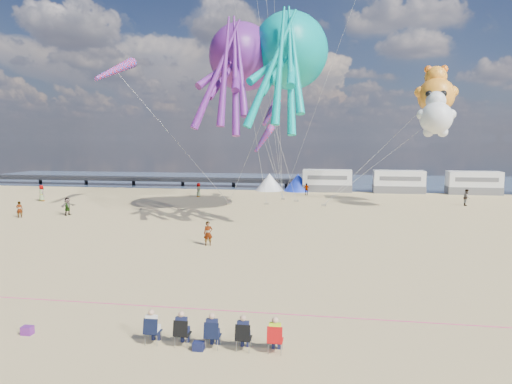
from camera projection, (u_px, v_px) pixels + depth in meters
name	position (u px, v px, depth m)	size (l,w,h in m)	color
ground	(212.00, 274.00, 24.58)	(120.00, 120.00, 0.00)	#D7BB7C
water	(292.00, 181.00, 78.52)	(120.00, 120.00, 0.00)	#384C6B
pier	(110.00, 178.00, 71.97)	(60.00, 3.00, 0.50)	black
motorhome_0	(327.00, 181.00, 62.70)	(6.60, 2.50, 3.00)	silver
motorhome_1	(399.00, 182.00, 61.23)	(6.60, 2.50, 3.00)	silver
motorhome_2	(474.00, 183.00, 59.75)	(6.60, 2.50, 3.00)	silver
tent_white	(269.00, 182.00, 63.98)	(4.00, 4.00, 2.40)	white
tent_blue	(298.00, 182.00, 63.36)	(4.00, 4.00, 2.40)	#1933CC
spectator_row	(213.00, 330.00, 15.93)	(6.10, 0.90, 1.30)	black
cooler_purple	(27.00, 330.00, 17.04)	(0.40, 0.30, 0.32)	#632079
cooler_navy	(198.00, 346.00, 15.77)	(0.38, 0.28, 0.30)	#12173A
rope_line	(183.00, 308.00, 19.67)	(0.03, 0.03, 34.00)	#F2338C
standing_person	(208.00, 233.00, 31.15)	(0.61, 0.40, 1.67)	tan
beachgoer_0	(199.00, 190.00, 57.21)	(0.63, 0.42, 1.74)	#7F6659
beachgoer_1	(467.00, 198.00, 49.54)	(0.88, 0.57, 1.80)	#7F6659
beachgoer_3	(307.00, 189.00, 58.68)	(1.00, 0.58, 1.55)	#7F6659
beachgoer_4	(67.00, 206.00, 43.38)	(1.00, 0.42, 1.71)	#7F6659
beachgoer_5	(19.00, 209.00, 42.11)	(1.42, 0.45, 1.53)	#7F6659
beachgoer_6	(42.00, 193.00, 53.17)	(0.69, 0.45, 1.88)	#7F6659
sandbag_a	(229.00, 203.00, 50.63)	(0.50, 0.35, 0.22)	gray
sandbag_b	(267.00, 204.00, 50.36)	(0.50, 0.35, 0.22)	gray
sandbag_c	(324.00, 205.00, 49.27)	(0.50, 0.35, 0.22)	gray
sandbag_d	(296.00, 201.00, 52.68)	(0.50, 0.35, 0.22)	gray
sandbag_e	(283.00, 199.00, 54.17)	(0.50, 0.35, 0.22)	gray
kite_octopus_teal	(290.00, 52.00, 41.94)	(5.08, 11.86, 13.55)	#019E97
kite_octopus_purple	(243.00, 57.00, 41.91)	(4.77, 11.12, 12.71)	#631E7D
kite_panda	(436.00, 118.00, 44.66)	(3.82, 3.60, 5.40)	silver
kite_teddy_orange	(436.00, 96.00, 47.42)	(4.52, 4.25, 6.38)	orange
windsock_left	(115.00, 70.00, 45.62)	(1.10, 7.54, 7.54)	red
windsock_mid	(271.00, 112.00, 49.38)	(1.00, 6.81, 6.81)	red
windsock_right	(264.00, 139.00, 49.58)	(0.90, 5.38, 5.38)	red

